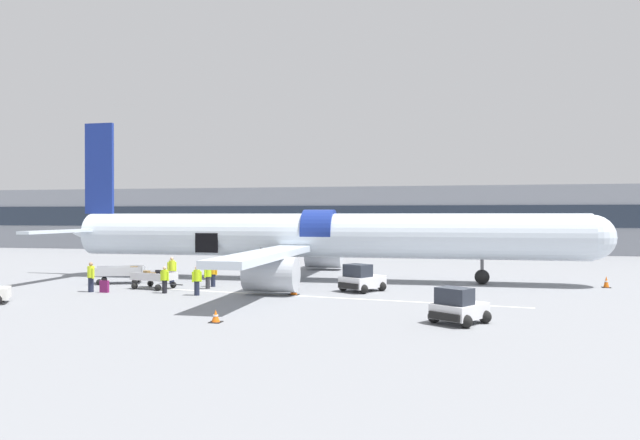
% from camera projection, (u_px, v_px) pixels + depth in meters
% --- Properties ---
extents(ground_plane, '(500.00, 500.00, 0.00)m').
position_uv_depth(ground_plane, '(270.00, 289.00, 35.95)').
color(ground_plane, gray).
extents(apron_marking_line, '(23.82, 3.54, 0.01)m').
position_uv_depth(apron_marking_line, '(311.00, 296.00, 32.52)').
color(apron_marking_line, silver).
rests_on(apron_marking_line, ground_plane).
extents(terminal_strip, '(107.79, 12.50, 8.20)m').
position_uv_depth(terminal_strip, '(360.00, 219.00, 76.73)').
color(terminal_strip, gray).
rests_on(terminal_strip, ground_plane).
extents(airplane, '(39.34, 30.62, 11.76)m').
position_uv_depth(airplane, '(312.00, 237.00, 40.68)').
color(airplane, silver).
rests_on(airplane, ground_plane).
extents(baggage_tug_lead, '(2.71, 2.82, 1.56)m').
position_uv_depth(baggage_tug_lead, '(458.00, 308.00, 24.43)').
color(baggage_tug_lead, silver).
rests_on(baggage_tug_lead, ground_plane).
extents(baggage_tug_rear, '(2.86, 3.14, 1.67)m').
position_uv_depth(baggage_tug_rear, '(361.00, 280.00, 34.72)').
color(baggage_tug_rear, silver).
rests_on(baggage_tug_rear, ground_plane).
extents(baggage_cart_loading, '(3.61, 2.23, 1.20)m').
position_uv_depth(baggage_cart_loading, '(155.00, 280.00, 35.96)').
color(baggage_cart_loading, silver).
rests_on(baggage_cart_loading, ground_plane).
extents(baggage_cart_queued, '(4.17, 2.64, 1.15)m').
position_uv_depth(baggage_cart_queued, '(121.00, 275.00, 38.78)').
color(baggage_cart_queued, '#B7BABF').
rests_on(baggage_cart_queued, ground_plane).
extents(ground_crew_loader_a, '(0.49, 0.52, 1.57)m').
position_uv_depth(ground_crew_loader_a, '(208.00, 276.00, 35.97)').
color(ground_crew_loader_a, '#2D2D33').
rests_on(ground_crew_loader_a, ground_plane).
extents(ground_crew_loader_b, '(0.56, 0.38, 1.61)m').
position_uv_depth(ground_crew_loader_b, '(165.00, 279.00, 33.88)').
color(ground_crew_loader_b, black).
rests_on(ground_crew_loader_b, ground_plane).
extents(ground_crew_driver, '(0.55, 0.55, 1.71)m').
position_uv_depth(ground_crew_driver, '(197.00, 280.00, 32.96)').
color(ground_crew_driver, '#1E2338').
rests_on(ground_crew_driver, ground_plane).
extents(ground_crew_supervisor, '(0.61, 0.55, 1.81)m').
position_uv_depth(ground_crew_supervisor, '(91.00, 276.00, 34.42)').
color(ground_crew_supervisor, '#1E2338').
rests_on(ground_crew_supervisor, ground_plane).
extents(ground_crew_helper, '(0.58, 0.58, 1.82)m').
position_uv_depth(ground_crew_helper, '(172.00, 270.00, 38.51)').
color(ground_crew_helper, '#1E2338').
rests_on(ground_crew_helper, ground_plane).
extents(ground_crew_marshal, '(0.57, 0.39, 1.67)m').
position_uv_depth(ground_crew_marshal, '(213.00, 273.00, 36.96)').
color(ground_crew_marshal, '#1E2338').
rests_on(ground_crew_marshal, ground_plane).
extents(suitcase_on_tarmac_upright, '(0.55, 0.22, 0.84)m').
position_uv_depth(suitcase_on_tarmac_upright, '(104.00, 286.00, 34.18)').
color(suitcase_on_tarmac_upright, '#721951').
rests_on(suitcase_on_tarmac_upright, ground_plane).
extents(safety_cone_nose, '(0.50, 0.50, 0.74)m').
position_uv_depth(safety_cone_nose, '(606.00, 282.00, 36.48)').
color(safety_cone_nose, black).
rests_on(safety_cone_nose, ground_plane).
extents(safety_cone_engine_left, '(0.52, 0.52, 0.55)m').
position_uv_depth(safety_cone_engine_left, '(216.00, 317.00, 24.67)').
color(safety_cone_engine_left, black).
rests_on(safety_cone_engine_left, ground_plane).
extents(safety_cone_wingtip, '(0.60, 0.60, 0.60)m').
position_uv_depth(safety_cone_wingtip, '(294.00, 290.00, 33.19)').
color(safety_cone_wingtip, black).
rests_on(safety_cone_wingtip, ground_plane).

